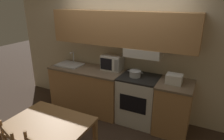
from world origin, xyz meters
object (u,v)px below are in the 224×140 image
(stove_range, at_px, (138,99))
(microwave, at_px, (112,63))
(cooking_pot, at_px, (135,73))
(toaster, at_px, (174,79))
(sink_basin, at_px, (70,64))
(dining_table, at_px, (48,129))

(stove_range, distance_m, microwave, 0.89)
(cooking_pot, xyz_separation_m, microwave, (-0.55, 0.17, 0.08))
(cooking_pot, relative_size, microwave, 0.73)
(stove_range, xyz_separation_m, toaster, (0.62, -0.03, 0.55))
(stove_range, bearing_deg, cooking_pot, -159.14)
(cooking_pot, bearing_deg, toaster, 0.13)
(cooking_pot, distance_m, toaster, 0.70)
(stove_range, distance_m, sink_basin, 1.66)
(stove_range, xyz_separation_m, cooking_pot, (-0.08, -0.03, 0.53))
(dining_table, bearing_deg, sink_basin, 118.37)
(dining_table, bearing_deg, microwave, 87.51)
(toaster, bearing_deg, dining_table, -129.40)
(toaster, bearing_deg, stove_range, 177.47)
(cooking_pot, xyz_separation_m, dining_table, (-0.63, -1.61, -0.36))
(stove_range, relative_size, toaster, 3.37)
(stove_range, relative_size, cooking_pot, 3.14)
(microwave, bearing_deg, stove_range, -12.42)
(dining_table, bearing_deg, stove_range, 66.73)
(toaster, relative_size, dining_table, 0.25)
(toaster, distance_m, dining_table, 2.13)
(toaster, height_order, sink_basin, sink_basin)
(cooking_pot, height_order, toaster, toaster)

